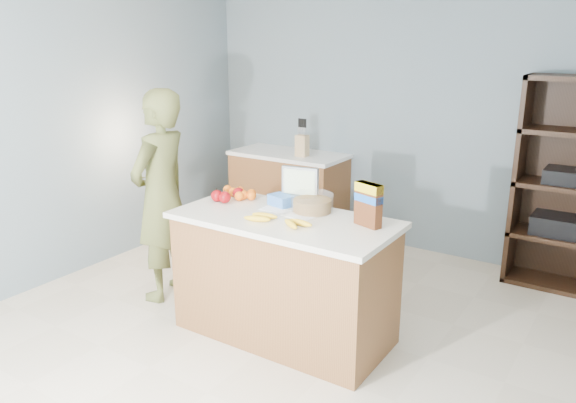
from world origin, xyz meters
The scene contains 15 objects.
floor centered at (0.00, 0.00, 0.00)m, with size 4.50×5.00×0.02m, color beige.
walls centered at (0.00, 0.00, 1.65)m, with size 4.52×5.02×2.51m.
counter_peninsula centered at (0.00, 0.30, 0.42)m, with size 1.56×0.76×0.90m.
back_cabinet centered at (-1.20, 2.20, 0.45)m, with size 1.24×0.62×0.90m.
shelving_unit centered at (1.55, 2.35, 0.86)m, with size 0.90×0.40×1.80m.
person centered at (-1.20, 0.32, 0.86)m, with size 0.63×0.41×1.72m, color brown.
knife_block centered at (-0.98, 2.12, 1.02)m, with size 0.12×0.10×0.31m.
envelopes centered at (-0.04, 0.38, 0.90)m, with size 0.43×0.15×0.00m.
bananas centered at (0.04, 0.17, 0.92)m, with size 0.48×0.17×0.04m.
apples centered at (-0.58, 0.39, 0.95)m, with size 0.18×0.23×0.09m.
oranges centered at (-0.55, 0.52, 0.94)m, with size 0.33×0.19×0.07m.
blue_carton centered at (-0.17, 0.52, 0.94)m, with size 0.18×0.12×0.08m, color blue.
salad_bowl centered at (0.10, 0.52, 0.96)m, with size 0.30×0.30×0.13m.
tv centered at (-0.07, 0.62, 1.06)m, with size 0.28×0.12×0.28m.
cereal_box centered at (0.56, 0.45, 1.07)m, with size 0.21×0.13×0.29m.
Camera 1 is at (2.04, -2.76, 2.09)m, focal length 35.00 mm.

